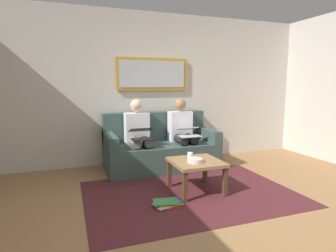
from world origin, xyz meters
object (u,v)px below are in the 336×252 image
couch (160,148)px  laptop_silver (188,132)px  laptop_black (142,134)px  cup (190,156)px  bowl (195,160)px  person_right (138,133)px  person_left (182,130)px  magazine_stack (167,203)px  framed_mirror (152,74)px  coffee_table (196,165)px

couch → laptop_silver: size_ratio=5.27×
laptop_black → cup: bearing=117.3°
bowl → person_right: bearing=-70.7°
laptop_black → person_right: bearing=-90.0°
person_left → person_right: (0.75, 0.00, 0.00)m
person_left → magazine_stack: 1.73m
couch → framed_mirror: size_ratio=1.42×
couch → magazine_stack: bearing=75.3°
cup → person_left: (-0.33, -1.06, 0.15)m
cup → coffee_table: bearing=118.8°
bowl → laptop_black: (0.43, -0.98, 0.20)m
cup → magazine_stack: size_ratio=0.27×
person_left → cup: bearing=72.9°
couch → laptop_silver: bearing=140.1°
person_left → person_right: bearing=0.0°
framed_mirror → laptop_silver: (-0.38, 0.70, -0.93)m
magazine_stack → person_right: bearing=-90.7°
laptop_silver → person_left: bearing=-90.0°
cup → bowl: size_ratio=0.46×
couch → person_right: (0.38, 0.07, 0.30)m
couch → magazine_stack: (0.40, 1.51, -0.28)m
framed_mirror → bowl: size_ratio=6.43×
person_left → laptop_black: 0.79m
coffee_table → bowl: size_ratio=3.15×
framed_mirror → coffee_table: (-0.10, 1.61, -1.20)m
bowl → laptop_silver: bearing=-108.8°
couch → person_left: person_left is taller
couch → framed_mirror: (0.00, -0.39, 1.24)m
cup → person_left: 1.12m
bowl → framed_mirror: bearing=-88.3°
magazine_stack → person_left: bearing=-118.2°
person_left → laptop_black: person_left is taller
couch → coffee_table: bearing=94.6°
couch → laptop_black: 0.58m
person_right → cup: bearing=111.9°
coffee_table → couch: bearing=-85.4°
bowl → laptop_silver: (-0.33, -0.97, 0.19)m
laptop_black → magazine_stack: (0.02, 1.21, -0.60)m
framed_mirror → cup: 1.87m
bowl → laptop_black: 1.09m
couch → person_left: (-0.38, 0.07, 0.30)m
bowl → person_left: bearing=-105.2°
bowl → person_right: 1.30m
laptop_silver → person_right: bearing=-18.1°
magazine_stack → coffee_table: bearing=-149.5°
couch → person_right: person_right is taller
bowl → laptop_black: bearing=-66.5°
bowl → magazine_stack: 0.64m
coffee_table → person_left: size_ratio=0.54×
framed_mirror → person_right: size_ratio=1.11×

